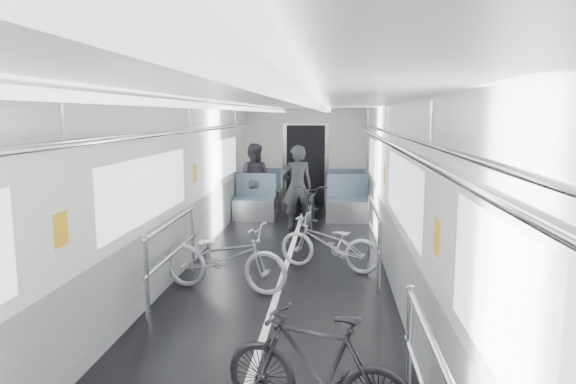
{
  "coord_description": "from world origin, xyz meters",
  "views": [
    {
      "loc": [
        0.69,
        -5.82,
        2.25
      ],
      "look_at": [
        0.0,
        1.96,
        1.08
      ],
      "focal_mm": 32.0,
      "sensor_mm": 36.0,
      "label": 1
    }
  ],
  "objects_px": {
    "bike_right_near": "(317,369)",
    "bike_left_far": "(225,257)",
    "bike_aisle": "(312,206)",
    "bike_right_mid": "(329,243)",
    "person_standing": "(297,187)",
    "person_seated": "(254,180)"
  },
  "relations": [
    {
      "from": "bike_left_far",
      "to": "bike_right_near",
      "type": "height_order",
      "value": "bike_left_far"
    },
    {
      "from": "bike_right_mid",
      "to": "person_standing",
      "type": "xyz_separation_m",
      "value": [
        -0.66,
        2.75,
        0.43
      ]
    },
    {
      "from": "bike_right_mid",
      "to": "bike_right_near",
      "type": "bearing_deg",
      "value": 18.32
    },
    {
      "from": "bike_aisle",
      "to": "bike_left_far",
      "type": "bearing_deg",
      "value": -105.41
    },
    {
      "from": "bike_right_near",
      "to": "bike_right_mid",
      "type": "bearing_deg",
      "value": -161.49
    },
    {
      "from": "bike_right_near",
      "to": "person_seated",
      "type": "relative_size",
      "value": 0.9
    },
    {
      "from": "bike_aisle",
      "to": "person_seated",
      "type": "xyz_separation_m",
      "value": [
        -1.36,
        1.31,
        0.35
      ]
    },
    {
      "from": "bike_left_far",
      "to": "bike_right_mid",
      "type": "distance_m",
      "value": 1.67
    },
    {
      "from": "person_standing",
      "to": "bike_right_near",
      "type": "bearing_deg",
      "value": 81.98
    },
    {
      "from": "bike_left_far",
      "to": "person_standing",
      "type": "bearing_deg",
      "value": 1.97
    },
    {
      "from": "bike_right_near",
      "to": "bike_left_far",
      "type": "bearing_deg",
      "value": -136.51
    },
    {
      "from": "bike_left_far",
      "to": "person_seated",
      "type": "bearing_deg",
      "value": 16.57
    },
    {
      "from": "bike_left_far",
      "to": "bike_aisle",
      "type": "height_order",
      "value": "bike_aisle"
    },
    {
      "from": "bike_aisle",
      "to": "person_seated",
      "type": "height_order",
      "value": "person_seated"
    },
    {
      "from": "bike_right_near",
      "to": "bike_aisle",
      "type": "bearing_deg",
      "value": -157.97
    },
    {
      "from": "bike_left_far",
      "to": "bike_right_near",
      "type": "bearing_deg",
      "value": -143.75
    },
    {
      "from": "person_seated",
      "to": "person_standing",
      "type": "bearing_deg",
      "value": 137.99
    },
    {
      "from": "bike_left_far",
      "to": "bike_right_near",
      "type": "relative_size",
      "value": 1.15
    },
    {
      "from": "bike_left_far",
      "to": "person_seated",
      "type": "relative_size",
      "value": 1.04
    },
    {
      "from": "bike_right_mid",
      "to": "person_standing",
      "type": "height_order",
      "value": "person_standing"
    },
    {
      "from": "bike_right_mid",
      "to": "person_seated",
      "type": "bearing_deg",
      "value": -137.41
    },
    {
      "from": "bike_right_near",
      "to": "person_standing",
      "type": "distance_m",
      "value": 6.65
    }
  ]
}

